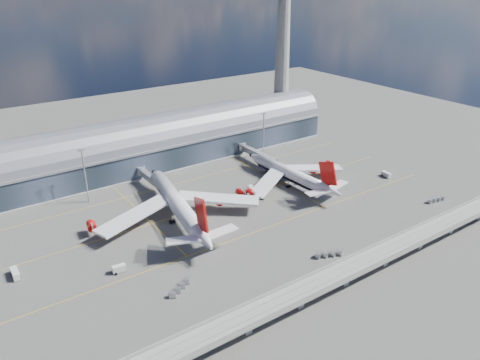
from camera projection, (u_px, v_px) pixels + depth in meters
ground at (248, 219)px, 198.05m from camera, size 500.00×500.00×0.00m
taxi_lines at (220, 200)px, 214.62m from camera, size 200.00×80.12×0.01m
terminal at (164, 144)px, 251.89m from camera, size 200.00×30.00×28.00m
control_tower at (283, 52)px, 283.58m from camera, size 19.00×19.00×103.00m
guideway at (345, 271)px, 154.66m from camera, size 220.00×8.50×7.20m
floodlight_mast_left at (85, 175)px, 207.65m from camera, size 3.00×0.70×25.70m
floodlight_mast_right at (264, 134)px, 259.81m from camera, size 3.00×0.70×25.70m
airliner_left at (178, 205)px, 195.43m from camera, size 73.71×77.59×23.72m
airliner_right at (291, 174)px, 228.79m from camera, size 61.89×64.67×20.53m
jet_bridge_left at (150, 178)px, 225.28m from camera, size 4.40×28.00×7.25m
jet_bridge_right at (255, 153)px, 256.00m from camera, size 4.40×32.00×7.25m
service_truck_0 at (15, 273)px, 160.23m from camera, size 2.45×6.57×2.70m
service_truck_1 at (119, 269)px, 162.86m from camera, size 4.87×2.83×2.67m
service_truck_2 at (256, 197)px, 214.28m from camera, size 8.62×4.88×3.01m
service_truck_3 at (386, 175)px, 238.69m from camera, size 2.57×5.41×2.53m
service_truck_4 at (251, 189)px, 222.25m from camera, size 3.71×5.31×2.81m
service_truck_5 at (193, 196)px, 215.37m from camera, size 5.30×5.35×2.63m
cargo_train_0 at (180, 288)px, 153.66m from camera, size 10.14×6.83×1.79m
cargo_train_1 at (330, 254)px, 172.13m from camera, size 11.25×5.93×1.90m
cargo_train_2 at (437, 200)px, 213.30m from camera, size 10.56×3.53×1.74m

